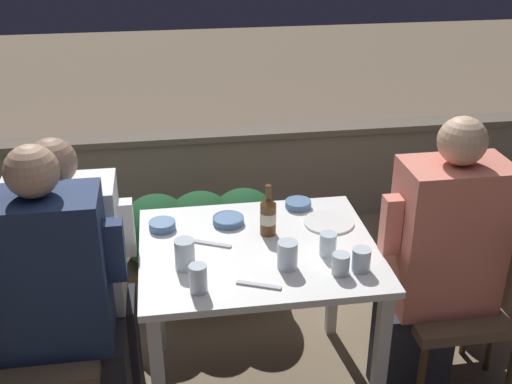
{
  "coord_description": "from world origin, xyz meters",
  "views": [
    {
      "loc": [
        -0.35,
        -2.23,
        2.1
      ],
      "look_at": [
        0.0,
        0.06,
        0.98
      ],
      "focal_mm": 45.0,
      "sensor_mm": 36.0,
      "label": 1
    }
  ],
  "objects": [
    {
      "name": "parapet_wall",
      "position": [
        0.0,
        1.64,
        0.33
      ],
      "size": [
        9.0,
        0.18,
        0.65
      ],
      "color": "gray",
      "rests_on": "ground_plane"
    },
    {
      "name": "dining_table",
      "position": [
        0.0,
        0.0,
        0.65
      ],
      "size": [
        0.97,
        0.8,
        0.76
      ],
      "color": "white",
      "rests_on": "ground_plane"
    },
    {
      "name": "planter_hedge",
      "position": [
        -0.19,
        0.77,
        0.35
      ],
      "size": [
        0.86,
        0.47,
        0.63
      ],
      "color": "brown",
      "rests_on": "ground_plane"
    },
    {
      "name": "chair_left_near",
      "position": [
        -0.97,
        -0.14,
        0.54
      ],
      "size": [
        0.47,
        0.46,
        0.87
      ],
      "color": "brown",
      "rests_on": "ground_plane"
    },
    {
      "name": "person_navy_jumper",
      "position": [
        -0.78,
        -0.14,
        0.66
      ],
      "size": [
        0.5,
        0.26,
        1.31
      ],
      "color": "#282833",
      "rests_on": "ground_plane"
    },
    {
      "name": "chair_left_far",
      "position": [
        -0.95,
        0.11,
        0.54
      ],
      "size": [
        0.47,
        0.46,
        0.87
      ],
      "color": "brown",
      "rests_on": "ground_plane"
    },
    {
      "name": "person_white_polo",
      "position": [
        -0.75,
        0.11,
        0.62
      ],
      "size": [
        0.51,
        0.26,
        1.23
      ],
      "color": "#282833",
      "rests_on": "ground_plane"
    },
    {
      "name": "chair_right_near",
      "position": [
        0.93,
        -0.11,
        0.54
      ],
      "size": [
        0.47,
        0.46,
        0.87
      ],
      "color": "brown",
      "rests_on": "ground_plane"
    },
    {
      "name": "person_coral_top",
      "position": [
        0.73,
        -0.11,
        0.66
      ],
      "size": [
        0.5,
        0.26,
        1.31
      ],
      "color": "#282833",
      "rests_on": "ground_plane"
    },
    {
      "name": "chair_right_far",
      "position": [
        0.99,
        0.16,
        0.54
      ],
      "size": [
        0.47,
        0.46,
        0.87
      ],
      "color": "brown",
      "rests_on": "ground_plane"
    },
    {
      "name": "beer_bottle",
      "position": [
        0.06,
        0.1,
        0.84
      ],
      "size": [
        0.07,
        0.07,
        0.23
      ],
      "color": "brown",
      "rests_on": "dining_table"
    },
    {
      "name": "plate_0",
      "position": [
        0.34,
        0.15,
        0.76
      ],
      "size": [
        0.22,
        0.22,
        0.01
      ],
      "color": "white",
      "rests_on": "dining_table"
    },
    {
      "name": "bowl_0",
      "position": [
        -0.38,
        0.21,
        0.78
      ],
      "size": [
        0.11,
        0.11,
        0.04
      ],
      "color": "#4C709E",
      "rests_on": "dining_table"
    },
    {
      "name": "bowl_1",
      "position": [
        0.24,
        0.32,
        0.78
      ],
      "size": [
        0.12,
        0.12,
        0.03
      ],
      "color": "#4C709E",
      "rests_on": "dining_table"
    },
    {
      "name": "bowl_2",
      "position": [
        -0.1,
        0.22,
        0.77
      ],
      "size": [
        0.14,
        0.14,
        0.03
      ],
      "color": "#4C709E",
      "rests_on": "dining_table"
    },
    {
      "name": "glass_cup_0",
      "position": [
        -0.3,
        -0.11,
        0.82
      ],
      "size": [
        0.08,
        0.08,
        0.12
      ],
      "color": "silver",
      "rests_on": "dining_table"
    },
    {
      "name": "glass_cup_1",
      "position": [
        0.09,
        -0.17,
        0.81
      ],
      "size": [
        0.08,
        0.08,
        0.11
      ],
      "color": "silver",
      "rests_on": "dining_table"
    },
    {
      "name": "glass_cup_2",
      "position": [
        0.27,
        -0.1,
        0.8
      ],
      "size": [
        0.07,
        0.07,
        0.09
      ],
      "color": "silver",
      "rests_on": "dining_table"
    },
    {
      "name": "glass_cup_3",
      "position": [
        0.28,
        -0.24,
        0.8
      ],
      "size": [
        0.07,
        0.07,
        0.08
      ],
      "color": "silver",
      "rests_on": "dining_table"
    },
    {
      "name": "glass_cup_4",
      "position": [
        0.36,
        -0.23,
        0.8
      ],
      "size": [
        0.07,
        0.07,
        0.09
      ],
      "color": "silver",
      "rests_on": "dining_table"
    },
    {
      "name": "glass_cup_5",
      "position": [
        -0.26,
        -0.28,
        0.81
      ],
      "size": [
        0.07,
        0.07,
        0.11
      ],
      "color": "silver",
      "rests_on": "dining_table"
    },
    {
      "name": "fork_0",
      "position": [
        -0.04,
        -0.28,
        0.76
      ],
      "size": [
        0.16,
        0.08,
        0.01
      ],
      "color": "silver",
      "rests_on": "dining_table"
    },
    {
      "name": "fork_1",
      "position": [
        -0.19,
        0.05,
        0.76
      ],
      "size": [
        0.16,
        0.09,
        0.01
      ],
      "color": "silver",
      "rests_on": "dining_table"
    },
    {
      "name": "potted_plant",
      "position": [
        1.14,
        0.65,
        0.44
      ],
      "size": [
        0.29,
        0.29,
        0.72
      ],
      "color": "#9E5638",
      "rests_on": "ground_plane"
    }
  ]
}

